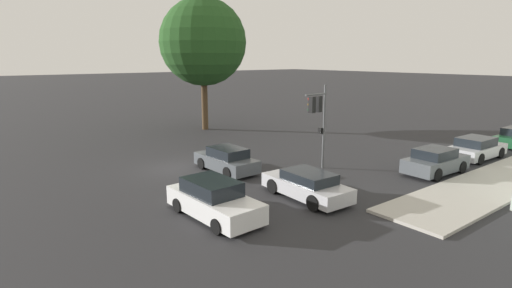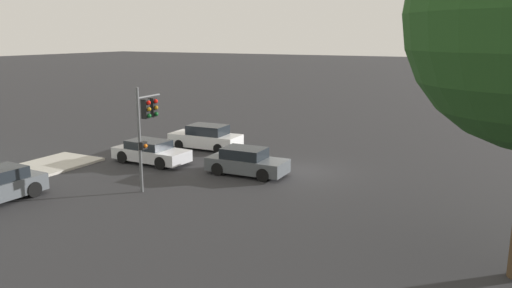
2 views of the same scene
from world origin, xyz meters
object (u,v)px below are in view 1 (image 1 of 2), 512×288
(crossing_car_2, at_px, (307,185))
(traffic_signal, at_px, (318,113))
(street_tree, at_px, (203,42))
(parked_car_0, at_px, (435,162))
(parked_car_1, at_px, (476,148))
(crossing_car_0, at_px, (214,200))
(crossing_car_1, at_px, (227,160))

(crossing_car_2, bearing_deg, traffic_signal, -49.21)
(street_tree, height_order, parked_car_0, street_tree)
(crossing_car_2, distance_m, parked_car_0, 8.65)
(street_tree, relative_size, parked_car_1, 2.55)
(crossing_car_0, xyz_separation_m, crossing_car_1, (-5.23, 4.11, -0.05))
(crossing_car_2, bearing_deg, parked_car_1, -93.58)
(street_tree, height_order, crossing_car_1, street_tree)
(traffic_signal, bearing_deg, street_tree, -10.31)
(crossing_car_0, distance_m, crossing_car_1, 6.65)
(crossing_car_1, distance_m, parked_car_1, 16.08)
(traffic_signal, distance_m, parked_car_0, 7.07)
(street_tree, distance_m, parked_car_0, 21.57)
(crossing_car_1, xyz_separation_m, parked_car_1, (7.35, 14.30, 0.01))
(street_tree, distance_m, crossing_car_0, 21.77)
(traffic_signal, height_order, crossing_car_2, traffic_signal)
(street_tree, xyz_separation_m, parked_car_0, (20.21, 2.83, -6.99))
(crossing_car_2, bearing_deg, crossing_car_1, 6.21)
(street_tree, bearing_deg, crossing_car_2, -16.94)
(traffic_signal, distance_m, crossing_car_2, 5.69)
(parked_car_1, bearing_deg, parked_car_0, -176.94)
(traffic_signal, bearing_deg, parked_car_0, -139.35)
(parked_car_1, bearing_deg, street_tree, 113.45)
(crossing_car_2, height_order, parked_car_1, parked_car_1)
(traffic_signal, relative_size, parked_car_1, 1.08)
(street_tree, bearing_deg, parked_car_0, 7.97)
(crossing_car_2, relative_size, parked_car_1, 1.01)
(crossing_car_0, xyz_separation_m, parked_car_0, (2.29, 13.06, -0.02))
(street_tree, bearing_deg, traffic_signal, -6.50)
(crossing_car_2, bearing_deg, crossing_car_0, 82.68)
(street_tree, xyz_separation_m, crossing_car_1, (12.68, -6.12, -7.02))
(traffic_signal, distance_m, parked_car_1, 11.24)
(street_tree, relative_size, crossing_car_1, 2.71)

